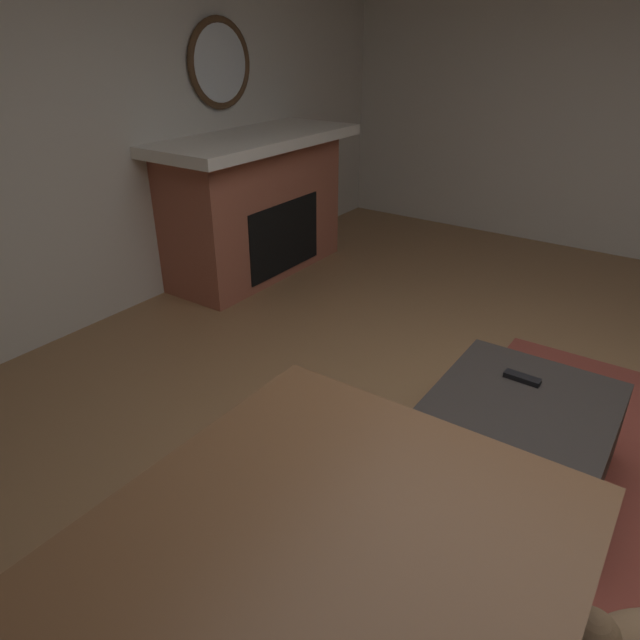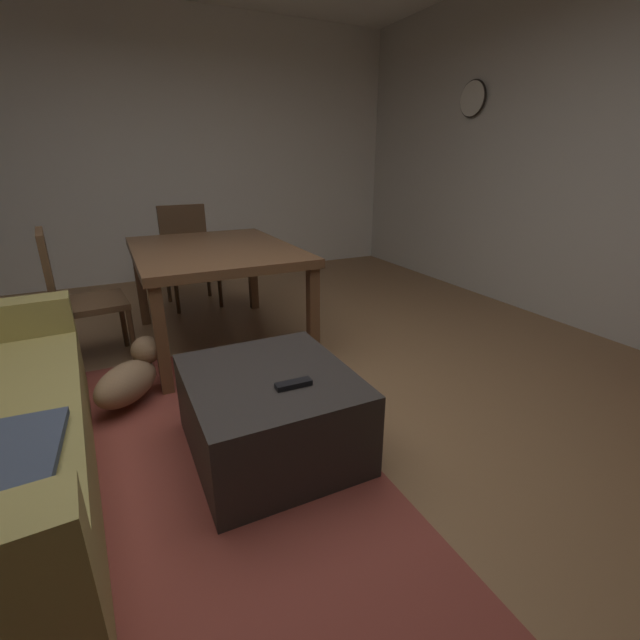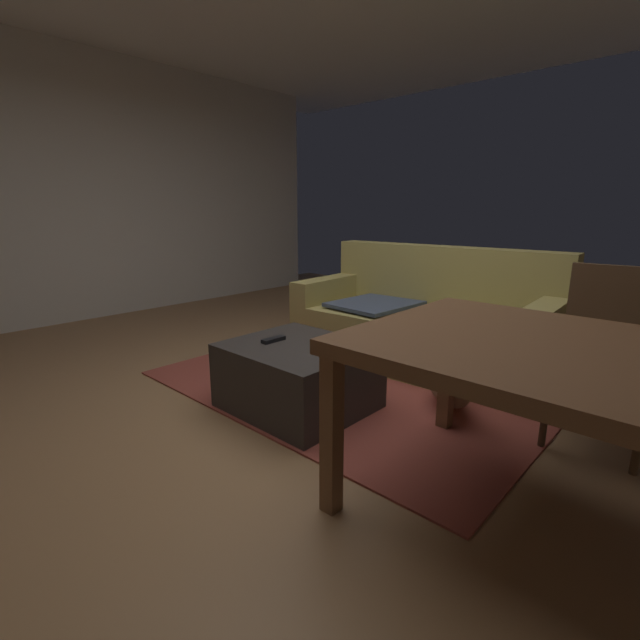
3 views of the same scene
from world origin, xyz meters
name	(u,v)px [view 2 (image 2 of 3)]	position (x,y,z in m)	size (l,w,h in m)	color
floor	(244,442)	(0.00, 0.00, 0.00)	(8.59, 8.59, 0.00)	olive
wall_right_window_side	(140,150)	(3.58, 0.00, 1.43)	(0.12, 6.49, 2.85)	white
area_rug	(139,487)	(-0.12, 0.50, 0.01)	(2.60, 2.00, 0.01)	brown
ottoman_coffee_table	(271,413)	(-0.12, -0.11, 0.21)	(0.82, 0.73, 0.42)	#2D2826
tv_remote	(294,384)	(-0.28, -0.17, 0.43)	(0.05, 0.16, 0.02)	black
dining_table	(214,257)	(1.33, -0.22, 0.66)	(1.44, 1.10, 0.74)	brown
dining_chair_north	(72,292)	(1.33, 0.72, 0.52)	(0.48, 0.48, 0.93)	#513823
dining_chair_east	(188,249)	(2.45, -0.21, 0.52)	(0.46, 0.46, 0.93)	#513823
small_dog	(130,377)	(0.61, 0.47, 0.18)	(0.46, 0.46, 0.32)	#8C6B4C
wall_clock	(473,99)	(1.77, -2.95, 1.89)	(0.34, 0.03, 0.34)	silver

